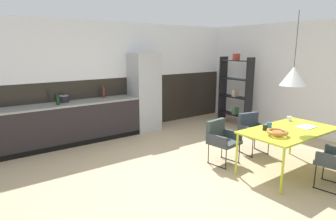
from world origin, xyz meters
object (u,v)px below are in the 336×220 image
Objects in this scene: refrigerator_column at (144,92)px; pendant_lamp_over_table_near at (293,76)px; armchair_by_stool at (252,128)px; mug_white_ceramic at (265,128)px; fruit_bowl at (277,132)px; bottle_oil_tall at (104,92)px; open_shelf_unit at (235,89)px; mug_dark_espresso at (269,125)px; mug_short_terracotta at (289,119)px; armchair_near_window at (221,136)px; open_book at (306,127)px; cooking_pot at (64,99)px; dining_table at (289,132)px; bottle_wine_green at (58,100)px.

pendant_lamp_over_table_near reaches higher than refrigerator_column.
mug_white_ceramic is at bearing 59.52° from armchair_by_stool.
bottle_oil_tall is at bearing 106.52° from fruit_bowl.
open_shelf_unit is at bearing -119.91° from armchair_by_stool.
open_shelf_unit is at bearing -18.23° from bottle_oil_tall.
mug_dark_espresso is 1.01× the size of mug_short_terracotta.
refrigerator_column is 15.62× the size of mug_short_terracotta.
armchair_near_window is at bearing 98.40° from fruit_bowl.
armchair_by_stool is at bearing 95.88° from open_book.
refrigerator_column is 2.70m from armchair_near_window.
pendant_lamp_over_table_near is at bearing -149.74° from mug_short_terracotta.
pendant_lamp_over_table_near is at bearing 117.37° from armchair_near_window.
armchair_by_stool is (0.86, -2.65, -0.47)m from refrigerator_column.
open_book is at bearing -110.67° from mug_short_terracotta.
mug_dark_espresso is (0.20, 0.06, -0.00)m from mug_white_ceramic.
cooking_pot is 4.52m from pendant_lamp_over_table_near.
open_book is at bearing -13.03° from dining_table.
armchair_near_window is 3.35m from bottle_wine_green.
armchair_by_stool is 1.00m from mug_white_ceramic.
armchair_by_stool is 0.68× the size of pendant_lamp_over_table_near.
mug_dark_espresso is at bearing -175.75° from mug_short_terracotta.
open_shelf_unit is at bearing 62.83° from mug_short_terracotta.
bottle_oil_tall is (-1.61, 3.75, 0.34)m from dining_table.
bottle_wine_green is (-2.56, 3.21, 0.23)m from mug_dark_espresso.
refrigerator_column is 3.80m from open_book.
open_book is 0.28× the size of pendant_lamp_over_table_near.
cooking_pot is at bearing 127.47° from open_book.
mug_white_ceramic reaches higher than mug_dark_espresso.
mug_white_ceramic is (-0.37, 0.21, 0.09)m from dining_table.
armchair_by_stool is at bearing -44.69° from cooking_pot.
armchair_near_window is 6.29× the size of mug_short_terracotta.
dining_table is at bearing -32.84° from open_shelf_unit.
fruit_bowl is 0.95m from pendant_lamp_over_table_near.
refrigerator_column is at bearing 91.93° from fruit_bowl.
bottle_oil_tall is at bearing -78.02° from armchair_near_window.
bottle_oil_tall reaches higher than mug_dark_espresso.
bottle_oil_tall is at bearing 13.52° from bottle_wine_green.
cooking_pot is at bearing -34.32° from armchair_by_stool.
open_book is 1.24× the size of bottle_wine_green.
armchair_by_stool is 0.84m from mug_dark_espresso.
pendant_lamp_over_table_near is at bearing -55.40° from cooking_pot.
bottle_oil_tall reaches higher than cooking_pot.
bottle_oil_tall reaches higher than mug_white_ceramic.
bottle_oil_tall is at bearing -108.23° from open_shelf_unit.
bottle_wine_green is at bearing -100.55° from open_shelf_unit.
mug_dark_espresso is at bearing 146.07° from open_book.
mug_dark_espresso is (-0.17, 0.27, 0.09)m from dining_table.
mug_white_ceramic is 0.93× the size of mug_short_terracotta.
mug_dark_espresso is at bearing 49.11° from fruit_bowl.
cooking_pot is (-1.94, 0.12, 0.01)m from refrigerator_column.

